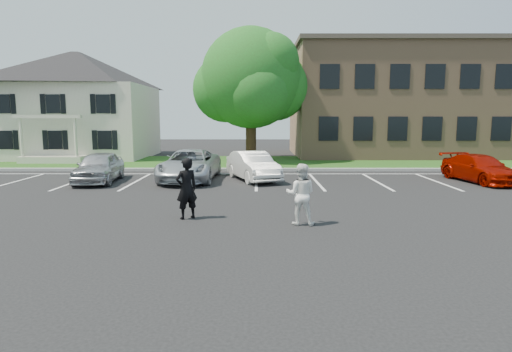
{
  "coord_description": "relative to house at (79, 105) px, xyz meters",
  "views": [
    {
      "loc": [
        0.02,
        -11.63,
        3.02
      ],
      "look_at": [
        0.0,
        1.0,
        1.25
      ],
      "focal_mm": 30.0,
      "sensor_mm": 36.0,
      "label": 1
    }
  ],
  "objects": [
    {
      "name": "ground_plane",
      "position": [
        13.0,
        -19.97,
        -3.83
      ],
      "size": [
        90.0,
        90.0,
        0.0
      ],
      "primitive_type": "plane",
      "color": "black",
      "rests_on": "ground"
    },
    {
      "name": "curb",
      "position": [
        13.0,
        -7.97,
        -3.75
      ],
      "size": [
        40.0,
        0.3,
        0.15
      ],
      "primitive_type": "cube",
      "color": "gray",
      "rests_on": "ground"
    },
    {
      "name": "grass_strip",
      "position": [
        13.0,
        -3.97,
        -3.79
      ],
      "size": [
        44.0,
        8.0,
        0.08
      ],
      "primitive_type": "cube",
      "color": "#2B4817",
      "rests_on": "ground"
    },
    {
      "name": "stall_lines",
      "position": [
        14.4,
        -11.02,
        -3.82
      ],
      "size": [
        34.0,
        5.36,
        0.01
      ],
      "color": "silver",
      "rests_on": "ground"
    },
    {
      "name": "house",
      "position": [
        0.0,
        0.0,
        0.0
      ],
      "size": [
        10.3,
        9.22,
        7.6
      ],
      "color": "beige",
      "rests_on": "ground"
    },
    {
      "name": "office_building",
      "position": [
        27.0,
        2.02,
        0.33
      ],
      "size": [
        22.4,
        10.4,
        8.3
      ],
      "color": "#A17A5B",
      "rests_on": "ground"
    },
    {
      "name": "tree",
      "position": [
        12.72,
        -2.73,
        1.52
      ],
      "size": [
        7.8,
        7.2,
        8.8
      ],
      "color": "black",
      "rests_on": "ground"
    },
    {
      "name": "man_black_suit",
      "position": [
        10.95,
        -19.2,
        -2.92
      ],
      "size": [
        0.79,
        0.73,
        1.82
      ],
      "primitive_type": "imported",
      "rotation": [
        0.0,
        0.0,
        3.71
      ],
      "color": "black",
      "rests_on": "ground"
    },
    {
      "name": "man_white_shirt",
      "position": [
        14.25,
        -19.86,
        -2.97
      ],
      "size": [
        0.94,
        0.79,
        1.72
      ],
      "primitive_type": "imported",
      "rotation": [
        0.0,
        0.0,
        2.97
      ],
      "color": "white",
      "rests_on": "ground"
    },
    {
      "name": "car_silver_west",
      "position": [
        5.74,
        -12.06,
        -3.13
      ],
      "size": [
        2.01,
        4.26,
        1.41
      ],
      "primitive_type": "imported",
      "rotation": [
        0.0,
        0.0,
        0.09
      ],
      "color": "#B3B3B8",
      "rests_on": "ground"
    },
    {
      "name": "car_silver_minivan",
      "position": [
        9.85,
        -11.51,
        -3.11
      ],
      "size": [
        2.62,
        5.3,
        1.45
      ],
      "primitive_type": "imported",
      "rotation": [
        0.0,
        0.0,
        -0.04
      ],
      "color": "silver",
      "rests_on": "ground"
    },
    {
      "name": "car_white_sedan",
      "position": [
        12.84,
        -11.44,
        -3.15
      ],
      "size": [
        2.79,
        4.37,
        1.36
      ],
      "primitive_type": "imported",
      "rotation": [
        0.0,
        0.0,
        0.36
      ],
      "color": "silver",
      "rests_on": "ground"
    },
    {
      "name": "car_red_compact",
      "position": [
        23.34,
        -12.01,
        -3.2
      ],
      "size": [
        2.45,
        4.54,
        1.25
      ],
      "primitive_type": "imported",
      "rotation": [
        0.0,
        0.0,
        0.17
      ],
      "color": "#910C00",
      "rests_on": "ground"
    }
  ]
}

